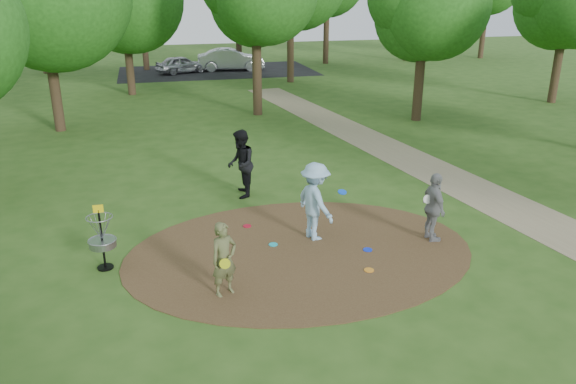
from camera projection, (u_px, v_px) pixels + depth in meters
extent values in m
plane|color=#2D5119|center=(300.00, 252.00, 13.48)|extent=(100.00, 100.00, 0.00)
cylinder|color=#47301C|center=(300.00, 251.00, 13.47)|extent=(8.40, 8.40, 0.02)
cube|color=#8C7A5B|center=(491.00, 198.00, 16.80)|extent=(7.55, 39.89, 0.01)
cube|color=black|center=(217.00, 71.00, 41.17)|extent=(14.00, 8.00, 0.01)
imported|color=brown|center=(224.00, 259.00, 11.37)|extent=(0.69, 0.59, 1.60)
cylinder|color=#CAD317|center=(225.00, 264.00, 11.10)|extent=(0.22, 0.07, 0.22)
imported|color=#95C0DE|center=(315.00, 202.00, 13.85)|extent=(1.10, 1.45, 1.99)
cylinder|color=blue|center=(342.00, 192.00, 14.01)|extent=(0.25, 0.24, 0.08)
imported|color=black|center=(241.00, 164.00, 16.64)|extent=(0.92, 1.10, 2.04)
cylinder|color=blue|center=(248.00, 167.00, 16.71)|extent=(0.22, 0.07, 0.22)
imported|color=gray|center=(434.00, 208.00, 13.78)|extent=(0.47, 1.05, 1.76)
cylinder|color=white|center=(428.00, 199.00, 13.64)|extent=(0.23, 0.09, 0.22)
cylinder|color=#1AB8D0|center=(273.00, 244.00, 13.78)|extent=(0.22, 0.22, 0.02)
cylinder|color=#0E2BEF|center=(368.00, 250.00, 13.51)|extent=(0.22, 0.22, 0.02)
cylinder|color=#B71229|center=(247.00, 226.00, 14.83)|extent=(0.22, 0.22, 0.02)
imported|color=#A2A3AA|center=(181.00, 64.00, 39.99)|extent=(3.89, 2.73, 1.23)
imported|color=#A7ACAF|center=(231.00, 60.00, 41.16)|extent=(4.99, 2.23, 1.59)
cylinder|color=orange|center=(369.00, 270.00, 12.56)|extent=(0.22, 0.22, 0.02)
cylinder|color=black|center=(102.00, 241.00, 12.47)|extent=(0.05, 0.05, 1.35)
cylinder|color=black|center=(106.00, 267.00, 12.70)|extent=(0.36, 0.36, 0.04)
cylinder|color=gray|center=(103.00, 243.00, 12.49)|extent=(0.60, 0.60, 0.16)
torus|color=gray|center=(102.00, 240.00, 12.46)|extent=(0.63, 0.63, 0.03)
torus|color=gray|center=(99.00, 217.00, 12.27)|extent=(0.58, 0.58, 0.02)
cube|color=yellow|center=(98.00, 209.00, 12.20)|extent=(0.22, 0.02, 0.18)
cylinder|color=#332316|center=(55.00, 87.00, 23.90)|extent=(0.44, 0.44, 3.80)
cylinder|color=#332316|center=(257.00, 72.00, 26.83)|extent=(0.44, 0.44, 4.18)
cylinder|color=#332316|center=(419.00, 82.00, 25.83)|extent=(0.44, 0.44, 3.61)
sphere|color=#205316|center=(425.00, 11.00, 24.76)|extent=(4.63, 4.63, 4.63)
cylinder|color=#332316|center=(130.00, 65.00, 31.92)|extent=(0.44, 0.44, 3.42)
sphere|color=#205316|center=(124.00, 4.00, 30.77)|extent=(5.73, 5.73, 5.73)
cylinder|color=#332316|center=(290.00, 48.00, 35.89)|extent=(0.44, 0.44, 4.37)
cylinder|color=#332316|center=(557.00, 67.00, 29.70)|extent=(0.44, 0.44, 3.80)
sphere|color=#205316|center=(568.00, 0.00, 28.54)|extent=(5.22, 5.22, 5.22)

